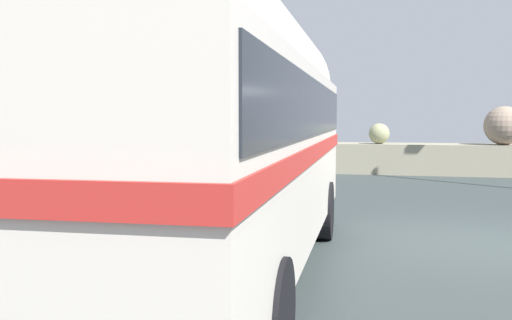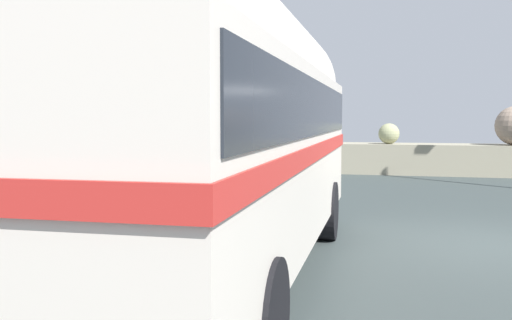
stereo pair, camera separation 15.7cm
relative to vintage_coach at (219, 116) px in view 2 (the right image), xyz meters
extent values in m
cube|color=#333C3B|center=(3.70, 2.79, -2.04)|extent=(32.00, 26.00, 0.02)
cube|color=gray|center=(3.70, 14.59, -1.50)|extent=(31.36, 1.80, 1.10)
sphere|color=tan|center=(-8.31, 14.80, -0.48)|extent=(0.95, 0.95, 0.95)
sphere|color=gray|center=(-3.38, 14.66, -0.26)|extent=(1.39, 1.39, 1.39)
sphere|color=#989A6F|center=(1.83, 14.22, -0.58)|extent=(0.74, 0.74, 0.74)
cylinder|color=black|center=(-1.16, 2.57, -1.55)|extent=(0.30, 0.97, 0.96)
cylinder|color=black|center=(1.04, 2.62, -1.55)|extent=(0.30, 0.97, 0.96)
cylinder|color=black|center=(-1.04, -2.63, -1.55)|extent=(0.30, 0.97, 0.96)
cylinder|color=black|center=(1.16, -2.58, -1.55)|extent=(0.30, 0.97, 0.96)
cube|color=beige|center=(0.00, 0.00, -0.48)|extent=(2.59, 8.45, 2.10)
cylinder|color=beige|center=(0.00, 0.00, 0.57)|extent=(2.39, 8.11, 2.20)
cube|color=red|center=(0.00, 0.00, -0.42)|extent=(2.64, 8.54, 0.20)
cube|color=black|center=(0.00, 0.00, 0.10)|extent=(2.62, 8.12, 0.64)
cube|color=silver|center=(-0.10, 4.26, -1.35)|extent=(2.28, 0.21, 0.28)
camera|label=1|loc=(1.99, -6.73, -0.02)|focal=39.90mm
camera|label=2|loc=(2.15, -6.69, -0.02)|focal=39.90mm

